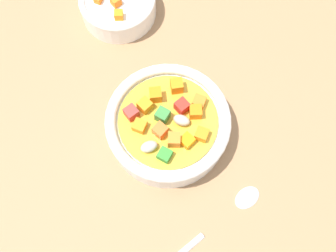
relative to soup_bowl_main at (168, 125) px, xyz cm
name	(u,v)px	position (x,y,z in cm)	size (l,w,h in cm)	color
ground_plane	(168,134)	(0.00, 0.00, -3.93)	(140.00, 140.00, 2.00)	#9E754F
soup_bowl_main	(168,125)	(0.00, 0.00, 0.00)	(16.89, 16.89, 6.45)	white
spoon	(201,236)	(0.52, -15.15, -2.47)	(23.32, 11.63, 0.99)	silver
side_bowl_small	(118,4)	(-2.36, 21.57, -0.75)	(11.81, 11.81, 4.82)	white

